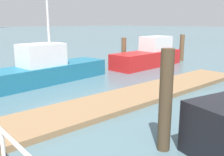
# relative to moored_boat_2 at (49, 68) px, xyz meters

# --- Properties ---
(floating_dock) EXTENTS (13.03, 2.00, 0.18)m
(floating_dock) POSITION_rel_moored_boat_2_xyz_m (1.43, -4.81, -0.62)
(floating_dock) COLOR #93704C
(floating_dock) RESTS_ON ground_plane
(dock_piling_0) EXTENTS (0.33, 0.33, 1.91)m
(dock_piling_0) POSITION_rel_moored_boat_2_xyz_m (6.19, 1.00, 0.25)
(dock_piling_0) COLOR brown
(dock_piling_0) RESTS_ON ground_plane
(dock_piling_1) EXTENTS (0.30, 0.30, 2.39)m
(dock_piling_1) POSITION_rel_moored_boat_2_xyz_m (-1.25, -8.04, 0.49)
(dock_piling_1) COLOR #473826
(dock_piling_1) RESTS_ON ground_plane
(dock_piling_4) EXTENTS (0.35, 0.35, 2.02)m
(dock_piling_4) POSITION_rel_moored_boat_2_xyz_m (10.95, -0.49, 0.31)
(dock_piling_4) COLOR brown
(dock_piling_4) RESTS_ON ground_plane
(moored_boat_2) EXTENTS (6.29, 2.40, 8.35)m
(moored_boat_2) POSITION_rel_moored_boat_2_xyz_m (0.00, 0.00, 0.00)
(moored_boat_2) COLOR #1E6B8C
(moored_boat_2) RESTS_ON ground_plane
(moored_boat_4) EXTENTS (5.79, 2.06, 1.98)m
(moored_boat_4) POSITION_rel_moored_boat_2_xyz_m (7.29, -0.34, 0.02)
(moored_boat_4) COLOR red
(moored_boat_4) RESTS_ON ground_plane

